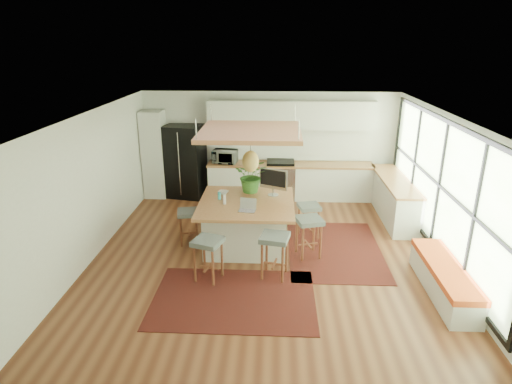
# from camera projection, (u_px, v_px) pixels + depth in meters

# --- Properties ---
(floor) EXTENTS (7.00, 7.00, 0.00)m
(floor) POSITION_uv_depth(u_px,v_px,m) (265.00, 254.00, 8.32)
(floor) COLOR #532717
(floor) RESTS_ON ground
(ceiling) EXTENTS (7.00, 7.00, 0.00)m
(ceiling) POSITION_uv_depth(u_px,v_px,m) (266.00, 115.00, 7.41)
(ceiling) COLOR white
(ceiling) RESTS_ON ground
(wall_back) EXTENTS (6.50, 0.00, 6.50)m
(wall_back) POSITION_uv_depth(u_px,v_px,m) (269.00, 144.00, 11.16)
(wall_back) COLOR silver
(wall_back) RESTS_ON ground
(wall_front) EXTENTS (6.50, 0.00, 6.50)m
(wall_front) POSITION_uv_depth(u_px,v_px,m) (257.00, 296.00, 4.58)
(wall_front) COLOR silver
(wall_front) RESTS_ON ground
(wall_left) EXTENTS (0.00, 7.00, 7.00)m
(wall_left) POSITION_uv_depth(u_px,v_px,m) (92.00, 186.00, 8.01)
(wall_left) COLOR silver
(wall_left) RESTS_ON ground
(wall_right) EXTENTS (0.00, 7.00, 7.00)m
(wall_right) POSITION_uv_depth(u_px,v_px,m) (446.00, 191.00, 7.72)
(wall_right) COLOR silver
(wall_right) RESTS_ON ground
(window_wall) EXTENTS (0.10, 6.20, 2.60)m
(window_wall) POSITION_uv_depth(u_px,v_px,m) (444.00, 189.00, 7.71)
(window_wall) COLOR black
(window_wall) RESTS_ON wall_right
(pantry) EXTENTS (0.55, 0.60, 2.25)m
(pantry) POSITION_uv_depth(u_px,v_px,m) (155.00, 154.00, 11.07)
(pantry) COLOR silver
(pantry) RESTS_ON floor
(back_counter_base) EXTENTS (4.20, 0.60, 0.88)m
(back_counter_base) POSITION_uv_depth(u_px,v_px,m) (290.00, 182.00, 11.14)
(back_counter_base) COLOR silver
(back_counter_base) RESTS_ON floor
(back_counter_top) EXTENTS (4.24, 0.64, 0.05)m
(back_counter_top) POSITION_uv_depth(u_px,v_px,m) (290.00, 165.00, 10.98)
(back_counter_top) COLOR #935734
(back_counter_top) RESTS_ON back_counter_base
(backsplash) EXTENTS (4.20, 0.02, 0.80)m
(backsplash) POSITION_uv_depth(u_px,v_px,m) (290.00, 145.00, 11.11)
(backsplash) COLOR white
(backsplash) RESTS_ON wall_back
(upper_cabinets) EXTENTS (4.20, 0.34, 0.70)m
(upper_cabinets) POSITION_uv_depth(u_px,v_px,m) (291.00, 115.00, 10.69)
(upper_cabinets) COLOR silver
(upper_cabinets) RESTS_ON wall_back
(range) EXTENTS (0.76, 0.62, 1.00)m
(range) POSITION_uv_depth(u_px,v_px,m) (280.00, 179.00, 11.13)
(range) COLOR #A5A5AA
(range) RESTS_ON floor
(right_counter_base) EXTENTS (0.60, 2.50, 0.88)m
(right_counter_base) POSITION_uv_depth(u_px,v_px,m) (394.00, 199.00, 9.92)
(right_counter_base) COLOR silver
(right_counter_base) RESTS_ON floor
(right_counter_top) EXTENTS (0.64, 2.54, 0.05)m
(right_counter_top) POSITION_uv_depth(u_px,v_px,m) (396.00, 180.00, 9.77)
(right_counter_top) COLOR #935734
(right_counter_top) RESTS_ON right_counter_base
(window_bench) EXTENTS (0.52, 2.00, 0.50)m
(window_bench) POSITION_uv_depth(u_px,v_px,m) (444.00, 279.00, 6.98)
(window_bench) COLOR silver
(window_bench) RESTS_ON floor
(ceiling_panel) EXTENTS (1.86, 1.86, 0.80)m
(ceiling_panel) POSITION_uv_depth(u_px,v_px,m) (250.00, 146.00, 8.02)
(ceiling_panel) COLOR #935734
(ceiling_panel) RESTS_ON ceiling
(rug_near) EXTENTS (2.60, 1.80, 0.01)m
(rug_near) POSITION_uv_depth(u_px,v_px,m) (234.00, 298.00, 6.90)
(rug_near) COLOR black
(rug_near) RESTS_ON floor
(rug_right) EXTENTS (1.80, 2.60, 0.01)m
(rug_right) POSITION_uv_depth(u_px,v_px,m) (334.00, 249.00, 8.50)
(rug_right) COLOR black
(rug_right) RESTS_ON floor
(fridge) EXTENTS (1.06, 0.90, 1.89)m
(fridge) POSITION_uv_depth(u_px,v_px,m) (185.00, 162.00, 11.13)
(fridge) COLOR black
(fridge) RESTS_ON floor
(island) EXTENTS (1.85, 1.85, 0.93)m
(island) POSITION_uv_depth(u_px,v_px,m) (247.00, 223.00, 8.56)
(island) COLOR #935734
(island) RESTS_ON floor
(stool_near_left) EXTENTS (0.58, 0.58, 0.77)m
(stool_near_left) POSITION_uv_depth(u_px,v_px,m) (208.00, 261.00, 7.34)
(stool_near_left) COLOR #485050
(stool_near_left) RESTS_ON floor
(stool_near_right) EXTENTS (0.55, 0.55, 0.79)m
(stool_near_right) POSITION_uv_depth(u_px,v_px,m) (274.00, 258.00, 7.44)
(stool_near_right) COLOR #485050
(stool_near_right) RESTS_ON floor
(stool_right_front) EXTENTS (0.57, 0.57, 0.78)m
(stool_right_front) POSITION_uv_depth(u_px,v_px,m) (308.00, 239.00, 8.15)
(stool_right_front) COLOR #485050
(stool_right_front) RESTS_ON floor
(stool_right_back) EXTENTS (0.51, 0.51, 0.72)m
(stool_right_back) POSITION_uv_depth(u_px,v_px,m) (309.00, 221.00, 8.95)
(stool_right_back) COLOR #485050
(stool_right_back) RESTS_ON floor
(stool_left_side) EXTENTS (0.49, 0.49, 0.71)m
(stool_left_side) POSITION_uv_depth(u_px,v_px,m) (189.00, 227.00, 8.68)
(stool_left_side) COLOR #485050
(stool_left_side) RESTS_ON floor
(laptop) EXTENTS (0.36, 0.38, 0.23)m
(laptop) POSITION_uv_depth(u_px,v_px,m) (247.00, 205.00, 7.91)
(laptop) COLOR #A5A5AA
(laptop) RESTS_ON island
(monitor) EXTENTS (0.65, 0.46, 0.57)m
(monitor) POSITION_uv_depth(u_px,v_px,m) (273.00, 183.00, 8.65)
(monitor) COLOR #A5A5AA
(monitor) RESTS_ON island
(microwave) EXTENTS (0.65, 0.42, 0.41)m
(microwave) POSITION_uv_depth(u_px,v_px,m) (225.00, 155.00, 10.99)
(microwave) COLOR #A5A5AA
(microwave) RESTS_ON back_counter_top
(island_plant) EXTENTS (0.67, 0.74, 0.57)m
(island_plant) POSITION_uv_depth(u_px,v_px,m) (252.00, 179.00, 8.85)
(island_plant) COLOR #1E4C19
(island_plant) RESTS_ON island
(island_bowl) EXTENTS (0.27, 0.27, 0.05)m
(island_bowl) POSITION_uv_depth(u_px,v_px,m) (223.00, 192.00, 8.83)
(island_bowl) COLOR silver
(island_bowl) RESTS_ON island
(island_bottle_0) EXTENTS (0.07, 0.07, 0.19)m
(island_bottle_0) POSITION_uv_depth(u_px,v_px,m) (219.00, 195.00, 8.49)
(island_bottle_0) COLOR #32B6C9
(island_bottle_0) RESTS_ON island
(island_bottle_1) EXTENTS (0.07, 0.07, 0.19)m
(island_bottle_1) POSITION_uv_depth(u_px,v_px,m) (225.00, 200.00, 8.25)
(island_bottle_1) COLOR silver
(island_bottle_1) RESTS_ON island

